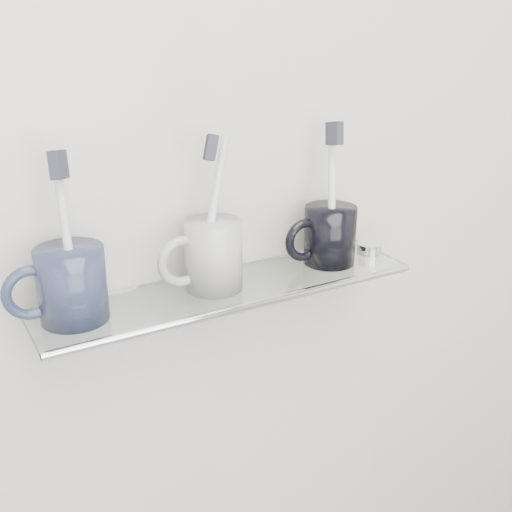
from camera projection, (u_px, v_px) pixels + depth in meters
wall_back at (206, 162)px, 0.82m from camera, size 2.50×0.00×2.50m
shelf_glass at (230, 289)px, 0.83m from camera, size 0.50×0.12×0.01m
shelf_rail at (251, 305)px, 0.78m from camera, size 0.50×0.01×0.01m
bracket_left at (57, 319)px, 0.77m from camera, size 0.02×0.03×0.02m
bracket_right at (339, 256)px, 0.96m from camera, size 0.02×0.03×0.02m
mug_left at (72, 284)px, 0.72m from camera, size 0.08×0.08×0.09m
mug_left_handle at (31, 293)px, 0.70m from camera, size 0.06×0.01×0.06m
toothbrush_left at (67, 236)px, 0.70m from camera, size 0.02×0.04×0.19m
bristles_left at (58, 165)px, 0.67m from camera, size 0.02×0.03×0.03m
mug_center at (214, 255)px, 0.80m from camera, size 0.08×0.08×0.09m
mug_center_handle at (183, 261)px, 0.78m from camera, size 0.07×0.01×0.07m
toothbrush_center at (213, 212)px, 0.78m from camera, size 0.07×0.04×0.18m
bristles_center at (211, 148)px, 0.75m from camera, size 0.03×0.03×0.04m
mug_right at (330, 235)px, 0.89m from camera, size 0.08×0.08×0.08m
mug_right_handle at (305, 240)px, 0.87m from camera, size 0.06×0.01×0.06m
toothbrush_right at (332, 193)px, 0.87m from camera, size 0.03×0.05×0.19m
bristles_right at (334, 134)px, 0.84m from camera, size 0.02×0.03×0.04m
chrome_cap at (369, 248)px, 0.93m from camera, size 0.04×0.04×0.01m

